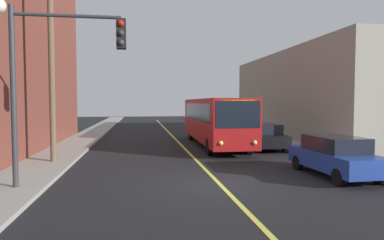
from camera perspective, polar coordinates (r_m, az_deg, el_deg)
ground_plane at (r=12.47m, az=4.65°, el=-10.76°), size 120.00×120.00×0.00m
sidewalk_left at (r=22.40m, az=-20.22°, el=-4.60°), size 2.50×90.00×0.15m
sidewalk_right at (r=24.18m, az=15.90°, el=-3.98°), size 2.50×90.00×0.15m
lane_stripe_center at (r=27.09m, az=-2.82°, el=-3.28°), size 0.16×60.00×0.01m
building_right_warehouse at (r=31.94m, az=24.04°, el=3.84°), size 12.00×20.92×7.15m
city_bus at (r=23.04m, az=3.77°, el=0.14°), size 2.74×12.19×3.20m
parked_car_blue at (r=14.63m, az=23.10°, el=-5.58°), size 1.89×4.43×1.62m
parked_car_black at (r=21.65m, az=12.10°, el=-2.69°), size 1.93×4.45×1.62m
utility_pole_near at (r=17.69m, az=-22.91°, el=14.87°), size 2.40×0.28×11.98m
traffic_signal_left_corner at (r=12.14m, az=-21.30°, el=9.13°), size 3.75×0.48×6.00m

